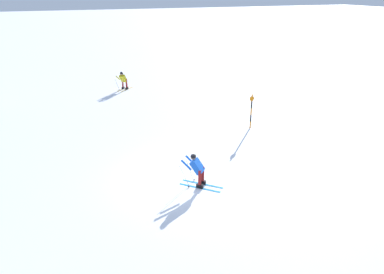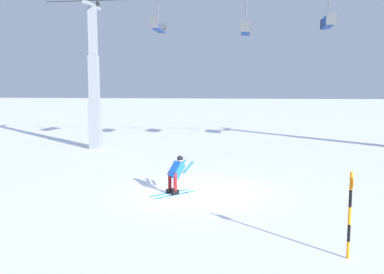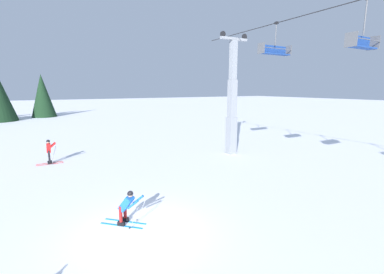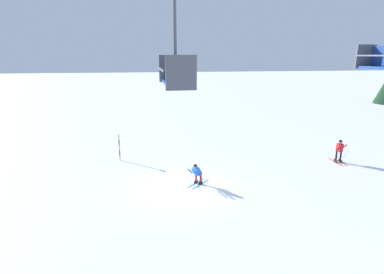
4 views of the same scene
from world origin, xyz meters
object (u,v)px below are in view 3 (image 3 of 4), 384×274
at_px(chairlift_seat_second, 361,41).
at_px(skier_distant_downhill, 49,150).
at_px(chairlift_seat_nearest, 274,50).
at_px(skier_carving_main, 127,205).
at_px(lift_tower_near, 232,105).

distance_m(chairlift_seat_second, skier_distant_downhill, 19.82).
relative_size(chairlift_seat_nearest, chairlift_seat_second, 1.08).
bearing_deg(skier_distant_downhill, skier_carving_main, 11.92).
xyz_separation_m(lift_tower_near, chairlift_seat_second, (9.47, -0.00, 3.46)).
bearing_deg(chairlift_seat_second, skier_carving_main, -102.26).
bearing_deg(lift_tower_near, skier_distant_downhill, -107.07).
bearing_deg(skier_carving_main, chairlift_seat_nearest, 105.79).
bearing_deg(skier_carving_main, skier_distant_downhill, -168.08).
height_order(skier_carving_main, chairlift_seat_second, chairlift_seat_second).
bearing_deg(lift_tower_near, skier_carving_main, -56.21).
distance_m(chairlift_seat_nearest, skier_distant_downhill, 16.75).
relative_size(chairlift_seat_nearest, skier_distant_downhill, 1.39).
height_order(skier_carving_main, chairlift_seat_nearest, chairlift_seat_nearest).
relative_size(chairlift_seat_second, skier_distant_downhill, 1.28).
bearing_deg(lift_tower_near, chairlift_seat_second, -0.00).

